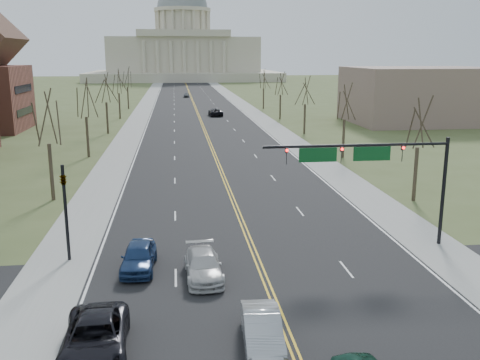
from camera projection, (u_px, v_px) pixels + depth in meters
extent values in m
cube|color=black|center=(195.00, 107.00, 127.50)|extent=(20.00, 380.00, 0.01)
cube|color=black|center=(275.00, 305.00, 27.03)|extent=(120.00, 14.00, 0.01)
cube|color=gray|center=(144.00, 108.00, 126.10)|extent=(4.00, 380.00, 0.03)
cube|color=gray|center=(245.00, 106.00, 128.90)|extent=(4.00, 380.00, 0.03)
cube|color=gold|center=(195.00, 107.00, 127.50)|extent=(0.42, 380.00, 0.01)
cube|color=silver|center=(154.00, 107.00, 126.35)|extent=(0.15, 380.00, 0.01)
cube|color=silver|center=(236.00, 107.00, 128.65)|extent=(0.15, 380.00, 0.01)
cube|color=#B8AD99|center=(184.00, 76.00, 262.29)|extent=(90.00, 60.00, 4.00)
cube|color=#B8AD99|center=(184.00, 55.00, 259.99)|extent=(70.00, 40.00, 16.00)
cube|color=#B8AD99|center=(184.00, 33.00, 238.00)|extent=(42.00, 3.00, 3.00)
cylinder|color=#B8AD99|center=(183.00, 25.00, 256.77)|extent=(24.00, 24.00, 12.00)
cylinder|color=#B8AD99|center=(182.00, 10.00, 255.20)|extent=(27.00, 27.00, 1.60)
ellipsoid|color=slate|center=(182.00, 8.00, 255.02)|extent=(24.00, 24.00, 22.80)
cylinder|color=black|center=(443.00, 192.00, 34.91)|extent=(0.24, 0.24, 7.20)
cylinder|color=black|center=(357.00, 145.00, 33.47)|extent=(12.00, 0.18, 0.18)
imported|color=black|center=(402.00, 153.00, 33.95)|extent=(0.35, 0.40, 1.10)
sphere|color=#FF0C0C|center=(404.00, 148.00, 33.72)|extent=(0.18, 0.18, 0.18)
imported|color=black|center=(341.00, 154.00, 33.48)|extent=(0.35, 0.40, 1.10)
sphere|color=#FF0C0C|center=(342.00, 149.00, 33.26)|extent=(0.18, 0.18, 0.18)
imported|color=black|center=(286.00, 156.00, 33.07)|extent=(0.35, 0.40, 1.10)
sphere|color=#FF0C0C|center=(287.00, 150.00, 32.85)|extent=(0.18, 0.18, 0.18)
cube|color=#0C4C1E|center=(372.00, 154.00, 33.71)|extent=(2.40, 0.12, 0.90)
cube|color=#0C4C1E|center=(318.00, 155.00, 33.31)|extent=(2.40, 0.12, 0.90)
cylinder|color=black|center=(66.00, 213.00, 32.24)|extent=(0.20, 0.20, 6.00)
imported|color=black|center=(63.00, 178.00, 31.73)|extent=(0.32, 0.36, 0.99)
cylinder|color=#352B1F|center=(415.00, 174.00, 45.70)|extent=(0.32, 0.32, 4.68)
cylinder|color=#352B1F|center=(51.00, 172.00, 45.90)|extent=(0.32, 0.32, 4.95)
cylinder|color=#352B1F|center=(343.00, 139.00, 65.02)|extent=(0.32, 0.32, 4.68)
cylinder|color=#352B1F|center=(88.00, 137.00, 65.22)|extent=(0.32, 0.32, 4.95)
cylinder|color=#352B1F|center=(305.00, 119.00, 84.34)|extent=(0.32, 0.32, 4.68)
cylinder|color=#352B1F|center=(107.00, 118.00, 84.55)|extent=(0.32, 0.32, 4.95)
cylinder|color=#352B1F|center=(280.00, 107.00, 103.66)|extent=(0.32, 0.32, 4.68)
cylinder|color=#352B1F|center=(120.00, 106.00, 103.87)|extent=(0.32, 0.32, 4.95)
cylinder|color=#352B1F|center=(263.00, 99.00, 122.98)|extent=(0.32, 0.32, 4.68)
cylinder|color=#352B1F|center=(128.00, 98.00, 123.19)|extent=(0.32, 0.32, 4.95)
cube|color=black|center=(26.00, 111.00, 88.55)|extent=(0.10, 9.80, 1.20)
cube|color=black|center=(23.00, 89.00, 87.71)|extent=(0.10, 9.80, 1.20)
cube|color=#7D6559|center=(420.00, 95.00, 98.18)|extent=(25.00, 20.00, 10.00)
imported|color=#A0A4A7|center=(262.00, 330.00, 23.08)|extent=(1.87, 4.70, 1.52)
imported|color=black|center=(95.00, 338.00, 22.31)|extent=(2.91, 5.87, 1.60)
imported|color=#B1B1B1|center=(203.00, 266.00, 30.17)|extent=(2.19, 5.02, 1.43)
imported|color=navy|center=(139.00, 257.00, 31.29)|extent=(2.11, 4.77, 1.60)
imported|color=black|center=(215.00, 112.00, 109.36)|extent=(2.89, 5.63, 1.52)
imported|color=#55595D|center=(186.00, 95.00, 155.66)|extent=(1.82, 3.99, 1.33)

